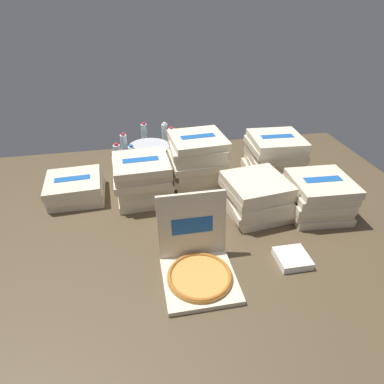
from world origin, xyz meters
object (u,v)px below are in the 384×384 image
at_px(pizza_stack_center_far, 317,196).
at_px(pizza_stack_left_near, 197,162).
at_px(pizza_stack_right_far, 142,179).
at_px(water_bottle_2, 145,136).
at_px(napkin_pile, 292,258).
at_px(water_bottle_0, 172,140).
at_px(ice_bucket, 149,153).
at_px(pizza_stack_left_far, 273,158).
at_px(water_bottle_5, 165,136).
at_px(open_pizza_box, 197,262).
at_px(water_bottle_1, 118,158).
at_px(water_bottle_3, 132,160).
at_px(water_bottle_6, 124,147).
at_px(pizza_stack_right_mid, 76,188).
at_px(pizza_stack_left_mid, 257,196).
at_px(water_bottle_4, 175,149).

height_order(pizza_stack_center_far, pizza_stack_left_near, pizza_stack_left_near).
bearing_deg(pizza_stack_right_far, pizza_stack_left_near, 10.54).
xyz_separation_m(water_bottle_2, napkin_pile, (0.69, -1.67, -0.09)).
bearing_deg(water_bottle_0, ice_bucket, -147.87).
distance_m(pizza_stack_right_far, water_bottle_0, 0.77).
xyz_separation_m(pizza_stack_left_far, water_bottle_2, (-0.93, 0.77, -0.06)).
xyz_separation_m(pizza_stack_right_far, water_bottle_5, (0.26, 0.83, -0.04)).
bearing_deg(ice_bucket, open_pizza_box, -84.26).
xyz_separation_m(ice_bucket, water_bottle_1, (-0.26, -0.14, 0.05)).
xyz_separation_m(water_bottle_0, water_bottle_2, (-0.23, 0.15, 0.00)).
bearing_deg(water_bottle_0, water_bottle_2, 146.43).
height_order(pizza_stack_left_far, water_bottle_3, pizza_stack_left_far).
xyz_separation_m(pizza_stack_left_far, napkin_pile, (-0.25, -0.90, -0.15)).
distance_m(ice_bucket, water_bottle_6, 0.22).
height_order(pizza_stack_right_mid, water_bottle_1, water_bottle_1).
height_order(open_pizza_box, water_bottle_0, open_pizza_box).
height_order(pizza_stack_right_mid, water_bottle_6, water_bottle_6).
distance_m(water_bottle_2, water_bottle_6, 0.29).
bearing_deg(napkin_pile, pizza_stack_left_mid, 94.64).
xyz_separation_m(pizza_stack_left_near, napkin_pile, (0.35, -0.89, -0.18)).
xyz_separation_m(water_bottle_1, water_bottle_2, (0.24, 0.43, 0.00)).
distance_m(pizza_stack_left_mid, water_bottle_6, 1.28).
bearing_deg(pizza_stack_right_far, water_bottle_1, 111.40).
height_order(pizza_stack_right_far, pizza_stack_center_far, pizza_stack_right_far).
bearing_deg(pizza_stack_right_mid, napkin_pile, -36.26).
height_order(open_pizza_box, pizza_stack_left_near, pizza_stack_left_near).
height_order(water_bottle_6, napkin_pile, water_bottle_6).
distance_m(ice_bucket, water_bottle_2, 0.29).
relative_size(open_pizza_box, water_bottle_4, 1.79).
xyz_separation_m(pizza_stack_center_far, pizza_stack_left_mid, (-0.39, 0.07, -0.00)).
bearing_deg(pizza_stack_left_mid, open_pizza_box, -136.23).
bearing_deg(water_bottle_3, pizza_stack_left_far, -15.49).
distance_m(pizza_stack_left_mid, water_bottle_1, 1.18).
distance_m(water_bottle_2, water_bottle_5, 0.19).
relative_size(ice_bucket, water_bottle_6, 1.47).
height_order(pizza_stack_right_far, water_bottle_4, pizza_stack_right_far).
height_order(water_bottle_0, water_bottle_6, same).
relative_size(ice_bucket, water_bottle_0, 1.47).
relative_size(water_bottle_3, water_bottle_4, 1.00).
xyz_separation_m(pizza_stack_left_far, pizza_stack_left_near, (-0.60, -0.02, 0.03)).
bearing_deg(water_bottle_1, pizza_stack_right_mid, -130.65).
relative_size(pizza_stack_left_near, ice_bucket, 1.15).
height_order(pizza_stack_center_far, water_bottle_6, pizza_stack_center_far).
bearing_deg(pizza_stack_left_near, water_bottle_1, 147.95).
distance_m(pizza_stack_right_mid, pizza_stack_left_near, 0.89).
bearing_deg(pizza_stack_left_far, water_bottle_5, 135.39).
bearing_deg(water_bottle_1, water_bottle_0, 29.75).
relative_size(pizza_stack_right_mid, water_bottle_5, 1.67).
xyz_separation_m(pizza_stack_right_mid, pizza_stack_left_near, (0.88, -0.02, 0.13)).
height_order(open_pizza_box, water_bottle_5, open_pizza_box).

